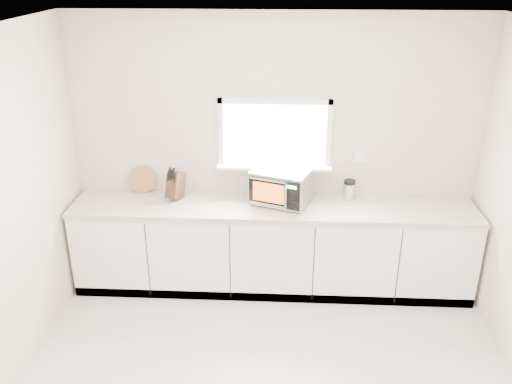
{
  "coord_description": "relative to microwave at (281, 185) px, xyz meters",
  "views": [
    {
      "loc": [
        0.09,
        -3.06,
        3.14
      ],
      "look_at": [
        -0.16,
        1.55,
        1.12
      ],
      "focal_mm": 38.0,
      "sensor_mm": 36.0,
      "label": 1
    }
  ],
  "objects": [
    {
      "name": "back_wall",
      "position": [
        -0.08,
        0.23,
        0.26
      ],
      "size": [
        4.0,
        0.17,
        2.7
      ],
      "color": "beige",
      "rests_on": "ground"
    },
    {
      "name": "cutting_board",
      "position": [
        -1.41,
        0.17,
        -0.04
      ],
      "size": [
        0.27,
        0.07,
        0.27
      ],
      "primitive_type": "cylinder",
      "rotation": [
        1.4,
        0.0,
        0.0
      ],
      "color": "#AE6D43",
      "rests_on": "countertop"
    },
    {
      "name": "knife_block",
      "position": [
        -1.04,
        0.03,
        -0.03
      ],
      "size": [
        0.19,
        0.27,
        0.35
      ],
      "rotation": [
        0.0,
        0.0,
        -0.34
      ],
      "color": "#442718",
      "rests_on": "countertop"
    },
    {
      "name": "countertop",
      "position": [
        -0.08,
        -0.08,
        -0.2
      ],
      "size": [
        3.92,
        0.64,
        0.04
      ],
      "primitive_type": "cube",
      "color": "beige",
      "rests_on": "cabinets"
    },
    {
      "name": "microwave",
      "position": [
        0.0,
        0.0,
        0.0
      ],
      "size": [
        0.63,
        0.57,
        0.34
      ],
      "rotation": [
        0.0,
        0.0,
        -0.34
      ],
      "color": "black",
      "rests_on": "countertop"
    },
    {
      "name": "cabinets",
      "position": [
        -0.08,
        -0.07,
        -0.66
      ],
      "size": [
        3.92,
        0.6,
        0.88
      ],
      "primitive_type": "cube",
      "color": "white",
      "rests_on": "ground"
    },
    {
      "name": "coffee_grinder",
      "position": [
        0.67,
        0.11,
        -0.08
      ],
      "size": [
        0.13,
        0.13,
        0.2
      ],
      "rotation": [
        0.0,
        0.0,
        -0.16
      ],
      "color": "#B8BABF",
      "rests_on": "countertop"
    }
  ]
}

